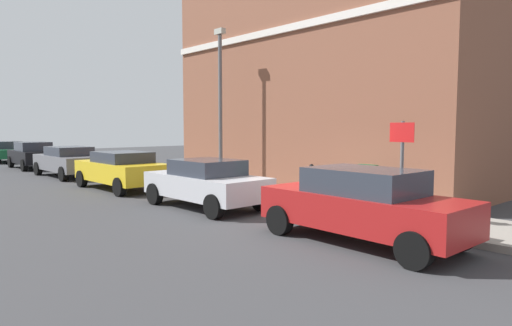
# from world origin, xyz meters

# --- Properties ---
(ground) EXTENTS (80.00, 80.00, 0.00)m
(ground) POSITION_xyz_m (0.00, 0.00, 0.00)
(ground) COLOR #38383A
(sidewalk) EXTENTS (2.47, 30.00, 0.15)m
(sidewalk) POSITION_xyz_m (1.97, 6.00, 0.07)
(sidewalk) COLOR gray
(sidewalk) RESTS_ON ground
(corner_building) EXTENTS (6.11, 12.43, 8.27)m
(corner_building) POSITION_xyz_m (6.20, 4.22, 4.14)
(corner_building) COLOR brown
(corner_building) RESTS_ON ground
(car_red) EXTENTS (1.83, 4.25, 1.50)m
(car_red) POSITION_xyz_m (-0.52, -1.84, 0.78)
(car_red) COLOR maroon
(car_red) RESTS_ON ground
(car_silver) EXTENTS (1.89, 4.04, 1.39)m
(car_silver) POSITION_xyz_m (-0.58, 3.43, 0.73)
(car_silver) COLOR #B7B7BC
(car_silver) RESTS_ON ground
(car_yellow) EXTENTS (1.97, 4.33, 1.40)m
(car_yellow) POSITION_xyz_m (-0.71, 8.63, 0.75)
(car_yellow) COLOR gold
(car_yellow) RESTS_ON ground
(car_grey) EXTENTS (1.96, 4.46, 1.41)m
(car_grey) POSITION_xyz_m (-0.69, 14.18, 0.75)
(car_grey) COLOR slate
(car_grey) RESTS_ON ground
(car_black) EXTENTS (1.92, 4.10, 1.49)m
(car_black) POSITION_xyz_m (-0.71, 19.68, 0.77)
(car_black) COLOR black
(car_black) RESTS_ON ground
(car_green) EXTENTS (1.87, 4.02, 1.37)m
(car_green) POSITION_xyz_m (-0.66, 25.65, 0.70)
(car_green) COLOR #195933
(car_green) RESTS_ON ground
(utility_cabinet) EXTENTS (0.46, 0.61, 1.15)m
(utility_cabinet) POSITION_xyz_m (2.24, -0.02, 0.68)
(utility_cabinet) COLOR #1E4C28
(utility_cabinet) RESTS_ON sidewalk
(bollard_near_cabinet) EXTENTS (0.14, 0.14, 1.04)m
(bollard_near_cabinet) POSITION_xyz_m (2.34, 1.98, 0.70)
(bollard_near_cabinet) COLOR black
(bollard_near_cabinet) RESTS_ON sidewalk
(bollard_far_kerb) EXTENTS (0.14, 0.14, 1.04)m
(bollard_far_kerb) POSITION_xyz_m (0.98, 3.87, 0.70)
(bollard_far_kerb) COLOR black
(bollard_far_kerb) RESTS_ON sidewalk
(street_sign) EXTENTS (0.08, 0.60, 2.30)m
(street_sign) POSITION_xyz_m (1.14, -1.72, 1.66)
(street_sign) COLOR #59595B
(street_sign) RESTS_ON sidewalk
(lamppost) EXTENTS (0.20, 0.44, 5.72)m
(lamppost) POSITION_xyz_m (2.05, 6.16, 3.30)
(lamppost) COLOR #59595B
(lamppost) RESTS_ON sidewalk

